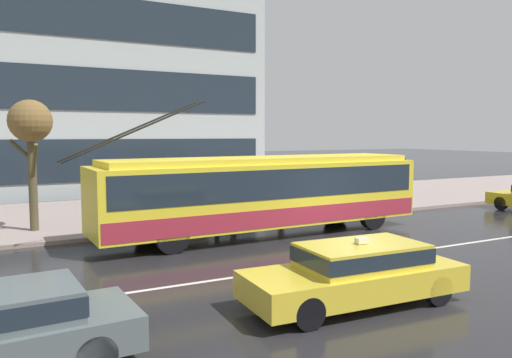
{
  "coord_description": "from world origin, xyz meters",
  "views": [
    {
      "loc": [
        -9.9,
        -12.08,
        3.52
      ],
      "look_at": [
        -1.83,
        3.46,
        1.94
      ],
      "focal_mm": 34.81,
      "sensor_mm": 36.0,
      "label": 1
    }
  ],
  "objects_px": {
    "pedestrian_approaching_curb": "(159,179)",
    "pedestrian_waiting_by_pole": "(283,171)",
    "street_tree_bare": "(30,126)",
    "trolleybus": "(265,192)",
    "taxi_oncoming_near": "(357,271)",
    "pedestrian_at_shelter": "(235,179)",
    "bus_shelter": "(182,174)",
    "pedestrian_walking_past": "(217,182)"
  },
  "relations": [
    {
      "from": "trolleybus",
      "to": "street_tree_bare",
      "type": "relative_size",
      "value": 2.77
    },
    {
      "from": "pedestrian_at_shelter",
      "to": "trolleybus",
      "type": "bearing_deg",
      "value": -95.69
    },
    {
      "from": "street_tree_bare",
      "to": "pedestrian_approaching_curb",
      "type": "bearing_deg",
      "value": 5.14
    },
    {
      "from": "trolleybus",
      "to": "taxi_oncoming_near",
      "type": "distance_m",
      "value": 7.48
    },
    {
      "from": "taxi_oncoming_near",
      "to": "street_tree_bare",
      "type": "xyz_separation_m",
      "value": [
        -5.48,
        11.01,
        3.1
      ]
    },
    {
      "from": "taxi_oncoming_near",
      "to": "pedestrian_at_shelter",
      "type": "relative_size",
      "value": 2.47
    },
    {
      "from": "trolleybus",
      "to": "pedestrian_waiting_by_pole",
      "type": "distance_m",
      "value": 5.45
    },
    {
      "from": "trolleybus",
      "to": "pedestrian_approaching_curb",
      "type": "relative_size",
      "value": 6.45
    },
    {
      "from": "trolleybus",
      "to": "street_tree_bare",
      "type": "height_order",
      "value": "street_tree_bare"
    },
    {
      "from": "pedestrian_waiting_by_pole",
      "to": "taxi_oncoming_near",
      "type": "bearing_deg",
      "value": -113.58
    },
    {
      "from": "taxi_oncoming_near",
      "to": "street_tree_bare",
      "type": "height_order",
      "value": "street_tree_bare"
    },
    {
      "from": "pedestrian_at_shelter",
      "to": "pedestrian_walking_past",
      "type": "height_order",
      "value": "pedestrian_walking_past"
    },
    {
      "from": "taxi_oncoming_near",
      "to": "pedestrian_approaching_curb",
      "type": "bearing_deg",
      "value": 94.01
    },
    {
      "from": "pedestrian_approaching_curb",
      "to": "pedestrian_at_shelter",
      "type": "bearing_deg",
      "value": -20.42
    },
    {
      "from": "pedestrian_approaching_curb",
      "to": "street_tree_bare",
      "type": "xyz_separation_m",
      "value": [
        -4.67,
        -0.42,
        2.07
      ]
    },
    {
      "from": "bus_shelter",
      "to": "pedestrian_at_shelter",
      "type": "distance_m",
      "value": 2.15
    },
    {
      "from": "pedestrian_waiting_by_pole",
      "to": "street_tree_bare",
      "type": "height_order",
      "value": "street_tree_bare"
    },
    {
      "from": "trolleybus",
      "to": "pedestrian_walking_past",
      "type": "xyz_separation_m",
      "value": [
        -0.85,
        2.22,
        0.18
      ]
    },
    {
      "from": "pedestrian_at_shelter",
      "to": "pedestrian_approaching_curb",
      "type": "height_order",
      "value": "pedestrian_approaching_curb"
    },
    {
      "from": "taxi_oncoming_near",
      "to": "pedestrian_walking_past",
      "type": "relative_size",
      "value": 2.41
    },
    {
      "from": "bus_shelter",
      "to": "street_tree_bare",
      "type": "xyz_separation_m",
      "value": [
        -5.52,
        -0.11,
        1.87
      ]
    },
    {
      "from": "pedestrian_approaching_curb",
      "to": "street_tree_bare",
      "type": "height_order",
      "value": "street_tree_bare"
    },
    {
      "from": "taxi_oncoming_near",
      "to": "pedestrian_at_shelter",
      "type": "distance_m",
      "value": 10.62
    },
    {
      "from": "pedestrian_waiting_by_pole",
      "to": "street_tree_bare",
      "type": "distance_m",
      "value": 10.71
    },
    {
      "from": "pedestrian_at_shelter",
      "to": "pedestrian_waiting_by_pole",
      "type": "bearing_deg",
      "value": 21.57
    },
    {
      "from": "pedestrian_approaching_curb",
      "to": "pedestrian_waiting_by_pole",
      "type": "distance_m",
      "value": 5.84
    },
    {
      "from": "bus_shelter",
      "to": "pedestrian_walking_past",
      "type": "relative_size",
      "value": 1.99
    },
    {
      "from": "pedestrian_walking_past",
      "to": "trolleybus",
      "type": "bearing_deg",
      "value": -68.99
    },
    {
      "from": "trolleybus",
      "to": "taxi_oncoming_near",
      "type": "height_order",
      "value": "trolleybus"
    },
    {
      "from": "bus_shelter",
      "to": "pedestrian_at_shelter",
      "type": "relative_size",
      "value": 2.04
    },
    {
      "from": "street_tree_bare",
      "to": "taxi_oncoming_near",
      "type": "bearing_deg",
      "value": -63.55
    },
    {
      "from": "trolleybus",
      "to": "street_tree_bare",
      "type": "bearing_deg",
      "value": 152.33
    },
    {
      "from": "pedestrian_waiting_by_pole",
      "to": "bus_shelter",
      "type": "bearing_deg",
      "value": -175.06
    },
    {
      "from": "pedestrian_approaching_curb",
      "to": "pedestrian_walking_past",
      "type": "distance_m",
      "value": 2.6
    },
    {
      "from": "pedestrian_at_shelter",
      "to": "pedestrian_waiting_by_pole",
      "type": "xyz_separation_m",
      "value": [
        2.99,
        1.18,
        0.11
      ]
    },
    {
      "from": "pedestrian_approaching_curb",
      "to": "pedestrian_walking_past",
      "type": "xyz_separation_m",
      "value": [
        1.68,
        -1.98,
        -0.02
      ]
    },
    {
      "from": "taxi_oncoming_near",
      "to": "pedestrian_walking_past",
      "type": "xyz_separation_m",
      "value": [
        0.88,
        9.45,
        1.0
      ]
    },
    {
      "from": "taxi_oncoming_near",
      "to": "pedestrian_approaching_curb",
      "type": "height_order",
      "value": "pedestrian_approaching_curb"
    },
    {
      "from": "trolleybus",
      "to": "bus_shelter",
      "type": "relative_size",
      "value": 3.24
    },
    {
      "from": "bus_shelter",
      "to": "pedestrian_at_shelter",
      "type": "height_order",
      "value": "bus_shelter"
    },
    {
      "from": "trolleybus",
      "to": "pedestrian_walking_past",
      "type": "height_order",
      "value": "trolleybus"
    },
    {
      "from": "taxi_oncoming_near",
      "to": "pedestrian_waiting_by_pole",
      "type": "xyz_separation_m",
      "value": [
        5.04,
        11.55,
        1.13
      ]
    }
  ]
}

